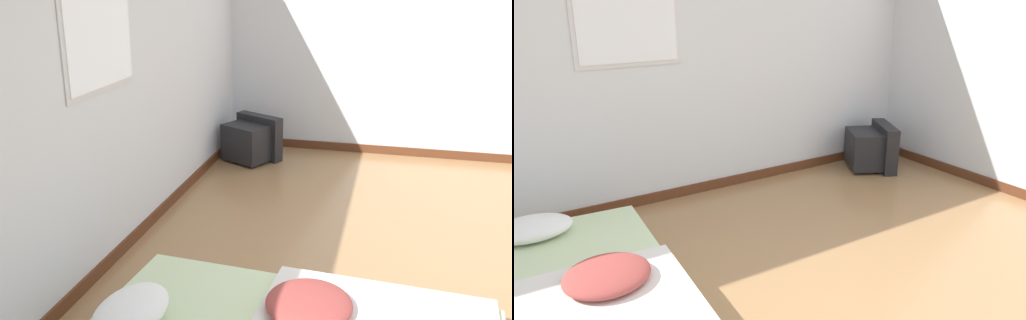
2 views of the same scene
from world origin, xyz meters
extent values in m
cube|color=silver|center=(0.00, 2.56, 1.30)|extent=(7.92, 0.06, 2.60)
cube|color=#562D19|center=(0.00, 2.52, 0.04)|extent=(7.92, 0.02, 0.09)
cube|color=silver|center=(-0.11, 2.52, 1.61)|extent=(0.84, 0.01, 0.88)
cube|color=white|center=(-0.11, 2.51, 1.61)|extent=(0.77, 0.01, 0.81)
cube|color=beige|center=(-0.91, 1.14, 0.10)|extent=(1.18, 2.10, 0.19)
ellipsoid|color=white|center=(-1.04, 1.95, 0.26)|extent=(0.54, 0.37, 0.14)
ellipsoid|color=#993D38|center=(-0.78, 1.08, 0.28)|extent=(0.56, 0.54, 0.11)
cube|color=black|center=(2.12, 2.20, 0.21)|extent=(0.47, 0.53, 0.37)
cube|color=black|center=(2.31, 2.10, 0.23)|extent=(0.36, 0.54, 0.46)
cube|color=#283342|center=(2.37, 2.07, 0.24)|extent=(0.21, 0.39, 0.33)
camera|label=1|loc=(-3.30, 0.72, 1.91)|focal=40.00mm
camera|label=2|loc=(-1.31, -1.37, 1.73)|focal=35.00mm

